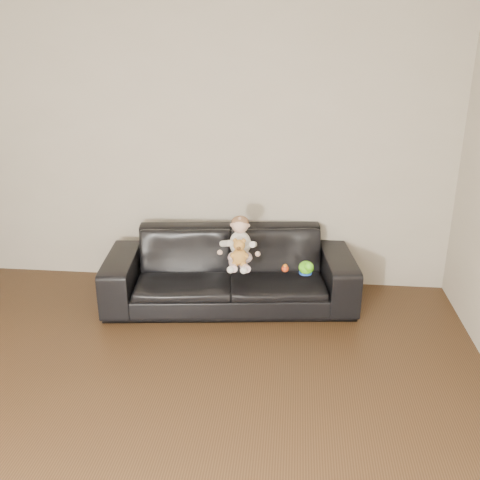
# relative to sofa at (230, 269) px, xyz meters

# --- Properties ---
(wall_back) EXTENTS (5.00, 0.00, 5.00)m
(wall_back) POSITION_rel_sofa_xyz_m (-0.49, 0.50, 0.98)
(wall_back) COLOR #B8AE9B
(wall_back) RESTS_ON ground
(sofa) EXTENTS (2.29, 1.12, 0.64)m
(sofa) POSITION_rel_sofa_xyz_m (0.00, 0.00, 0.00)
(sofa) COLOR black
(sofa) RESTS_ON floor
(baby) EXTENTS (0.33, 0.39, 0.43)m
(baby) POSITION_rel_sofa_xyz_m (0.10, -0.12, 0.29)
(baby) COLOR white
(baby) RESTS_ON sofa
(teddy_bear) EXTENTS (0.15, 0.15, 0.24)m
(teddy_bear) POSITION_rel_sofa_xyz_m (0.11, -0.25, 0.26)
(teddy_bear) COLOR #C58838
(teddy_bear) RESTS_ON sofa
(toy_green) EXTENTS (0.16, 0.18, 0.11)m
(toy_green) POSITION_rel_sofa_xyz_m (0.67, -0.25, 0.15)
(toy_green) COLOR #5EE71B
(toy_green) RESTS_ON sofa
(toy_rattle) EXTENTS (0.08, 0.08, 0.06)m
(toy_rattle) POSITION_rel_sofa_xyz_m (0.50, -0.25, 0.13)
(toy_rattle) COLOR red
(toy_rattle) RESTS_ON sofa
(toy_blue_disc) EXTENTS (0.11, 0.11, 0.02)m
(toy_blue_disc) POSITION_rel_sofa_xyz_m (0.67, -0.26, 0.11)
(toy_blue_disc) COLOR blue
(toy_blue_disc) RESTS_ON sofa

